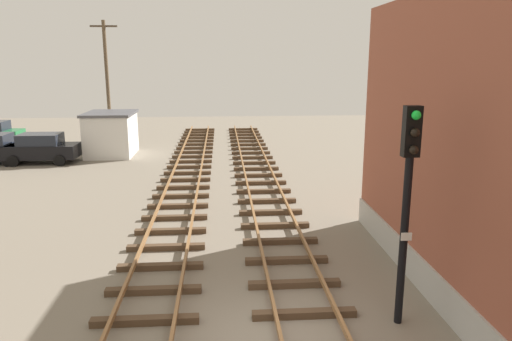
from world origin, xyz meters
TOP-DOWN VIEW (x-y plane):
  - ground_plane at (0.00, 0.00)m, footprint 85.39×85.39m
  - track_near_building at (0.85, 0.00)m, footprint 2.50×65.68m
  - track_centre at (-2.90, -0.00)m, footprint 2.50×65.68m
  - signal_mast at (3.00, 0.40)m, footprint 0.36×0.40m
  - control_hut at (-8.11, 21.55)m, footprint 3.00×3.80m
  - parked_car_black at (-11.72, 19.30)m, footprint 4.20×2.04m
  - utility_pole_far at (-8.82, 24.64)m, footprint 1.80×0.24m

SIDE VIEW (x-z plane):
  - ground_plane at x=0.00m, z-range 0.00..0.00m
  - track_centre at x=-2.90m, z-range -0.03..0.29m
  - track_near_building at x=0.85m, z-range -0.03..0.29m
  - parked_car_black at x=-11.72m, z-range 0.02..1.78m
  - control_hut at x=-8.11m, z-range 0.01..2.77m
  - signal_mast at x=3.00m, z-range 0.66..5.72m
  - utility_pole_far at x=-8.82m, z-range 0.19..8.79m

